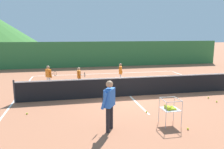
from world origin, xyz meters
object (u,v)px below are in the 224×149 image
at_px(ball_cart, 170,108).
at_px(student_1, 79,76).
at_px(tennis_ball_4, 208,98).
at_px(tennis_ball_6, 188,129).
at_px(tennis_ball_3, 27,114).
at_px(instructor, 109,101).
at_px(tennis_ball_7, 147,112).
at_px(student_0, 49,75).
at_px(student_2, 120,72).
at_px(tennis_ball_8, 217,102).
at_px(tennis_net, 130,86).

bearing_deg(ball_cart, student_1, 114.53).
height_order(tennis_ball_4, tennis_ball_6, same).
height_order(tennis_ball_3, tennis_ball_6, same).
xyz_separation_m(instructor, ball_cart, (2.09, 0.03, -0.39)).
distance_m(student_1, tennis_ball_4, 6.86).
distance_m(instructor, ball_cart, 2.13).
relative_size(instructor, tennis_ball_7, 24.03).
distance_m(student_0, tennis_ball_6, 8.30).
bearing_deg(tennis_ball_6, student_0, 125.26).
bearing_deg(student_2, student_0, -176.53).
xyz_separation_m(tennis_ball_4, tennis_ball_7, (-3.61, -1.26, 0.00)).
bearing_deg(student_0, tennis_ball_6, -54.74).
relative_size(ball_cart, tennis_ball_6, 13.22).
distance_m(tennis_ball_3, tennis_ball_8, 8.17).
bearing_deg(tennis_ball_8, tennis_ball_7, -170.10).
distance_m(tennis_ball_3, tennis_ball_4, 8.20).
bearing_deg(tennis_net, tennis_ball_8, -26.50).
xyz_separation_m(tennis_ball_3, tennis_ball_4, (8.19, 0.51, 0.00)).
height_order(tennis_ball_6, tennis_ball_8, same).
xyz_separation_m(instructor, tennis_ball_8, (5.33, 1.90, -0.95)).
xyz_separation_m(tennis_net, tennis_ball_3, (-4.60, -1.65, -0.47)).
relative_size(instructor, tennis_ball_6, 24.03).
bearing_deg(tennis_ball_7, student_2, 87.41).
xyz_separation_m(student_0, tennis_ball_3, (-0.56, -4.23, -0.74)).
bearing_deg(student_2, tennis_ball_4, -49.69).
bearing_deg(tennis_net, tennis_ball_3, -160.27).
height_order(student_0, ball_cart, student_0).
xyz_separation_m(student_1, tennis_ball_6, (3.08, -6.40, -0.68)).
bearing_deg(tennis_ball_3, student_0, 82.50).
bearing_deg(tennis_ball_7, tennis_ball_3, 170.63).
bearing_deg(instructor, tennis_ball_6, -11.11).
height_order(tennis_net, ball_cart, tennis_net).
bearing_deg(student_2, tennis_ball_8, -53.98).
height_order(student_0, tennis_ball_6, student_0).
height_order(ball_cart, tennis_ball_8, ball_cart).
distance_m(ball_cart, tennis_ball_3, 5.35).
bearing_deg(ball_cart, tennis_ball_3, 157.90).
relative_size(student_1, ball_cart, 1.32).
bearing_deg(student_0, student_1, -11.82).
distance_m(instructor, tennis_ball_7, 2.36).
bearing_deg(tennis_ball_4, student_2, 130.31).
bearing_deg(student_0, tennis_net, -32.50).
relative_size(student_0, tennis_ball_4, 18.94).
height_order(tennis_ball_3, tennis_ball_8, same).
xyz_separation_m(student_1, ball_cart, (2.68, -5.87, -0.13)).
xyz_separation_m(student_0, tennis_ball_8, (7.61, -4.36, -0.74)).
distance_m(instructor, tennis_ball_6, 2.71).
relative_size(tennis_net, tennis_ball_3, 158.89).
bearing_deg(tennis_ball_6, tennis_ball_4, 46.68).
bearing_deg(tennis_ball_4, tennis_net, 162.34).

